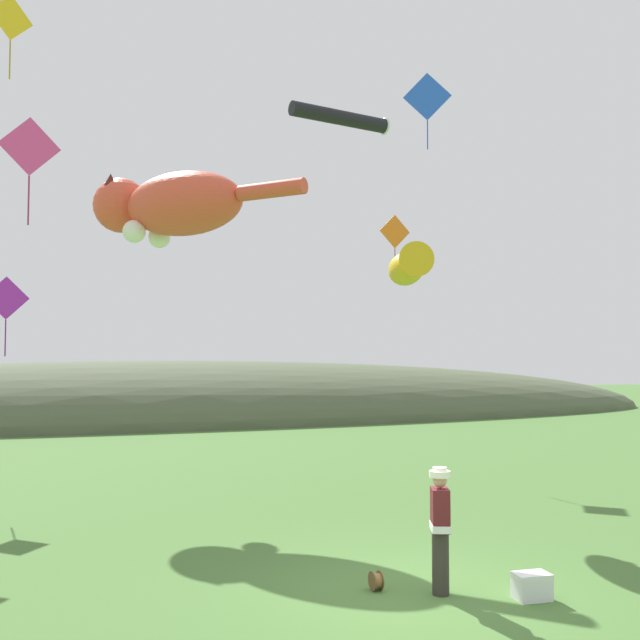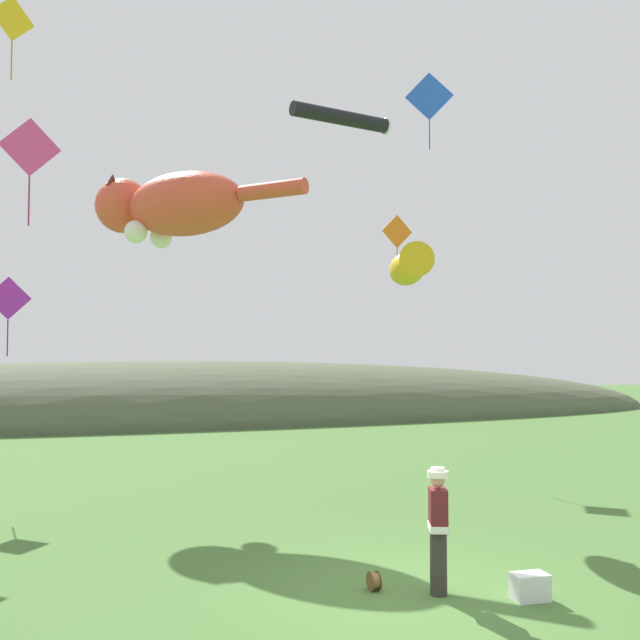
% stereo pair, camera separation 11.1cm
% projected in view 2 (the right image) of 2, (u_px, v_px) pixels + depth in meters
% --- Properties ---
extents(ground_plane, '(120.00, 120.00, 0.00)m').
position_uv_depth(ground_plane, '(411.00, 592.00, 10.11)').
color(ground_plane, '#477033').
extents(distant_hill_ridge, '(63.04, 14.59, 6.27)m').
position_uv_depth(distant_hill_ridge, '(132.00, 420.00, 37.56)').
color(distant_hill_ridge, '#4C563D').
rests_on(distant_hill_ridge, ground).
extents(festival_attendant, '(0.40, 0.49, 1.77)m').
position_uv_depth(festival_attendant, '(438.00, 526.00, 10.04)').
color(festival_attendant, '#332D28').
rests_on(festival_attendant, ground).
extents(kite_spool, '(0.14, 0.27, 0.27)m').
position_uv_depth(kite_spool, '(374.00, 581.00, 10.18)').
color(kite_spool, olive).
rests_on(kite_spool, ground).
extents(picnic_cooler, '(0.51, 0.36, 0.36)m').
position_uv_depth(picnic_cooler, '(530.00, 587.00, 9.78)').
color(picnic_cooler, white).
rests_on(picnic_cooler, ground).
extents(kite_giant_cat, '(4.80, 4.98, 1.95)m').
position_uv_depth(kite_giant_cat, '(171.00, 206.00, 18.61)').
color(kite_giant_cat, '#E04C33').
extents(kite_fish_windsock, '(1.63, 2.90, 0.86)m').
position_uv_depth(kite_fish_windsock, '(408.00, 267.00, 16.21)').
color(kite_fish_windsock, gold).
extents(kite_tube_streamer, '(2.74, 0.90, 0.44)m').
position_uv_depth(kite_tube_streamer, '(342.00, 118.00, 17.51)').
color(kite_tube_streamer, black).
extents(kite_diamond_orange, '(1.11, 0.07, 2.01)m').
position_uv_depth(kite_diamond_orange, '(397.00, 232.00, 23.23)').
color(kite_diamond_orange, orange).
extents(kite_diamond_blue, '(1.32, 0.69, 2.38)m').
position_uv_depth(kite_diamond_blue, '(429.00, 97.00, 21.76)').
color(kite_diamond_blue, blue).
extents(kite_diamond_violet, '(1.07, 0.07, 1.97)m').
position_uv_depth(kite_diamond_violet, '(8.00, 299.00, 17.58)').
color(kite_diamond_violet, purple).
extents(kite_diamond_gold, '(0.92, 0.55, 1.96)m').
position_uv_depth(kite_diamond_gold, '(12.00, 20.00, 16.23)').
color(kite_diamond_gold, yellow).
extents(kite_diamond_pink, '(1.07, 0.16, 1.97)m').
position_uv_depth(kite_diamond_pink, '(30.00, 148.00, 12.90)').
color(kite_diamond_pink, '#E53F8C').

